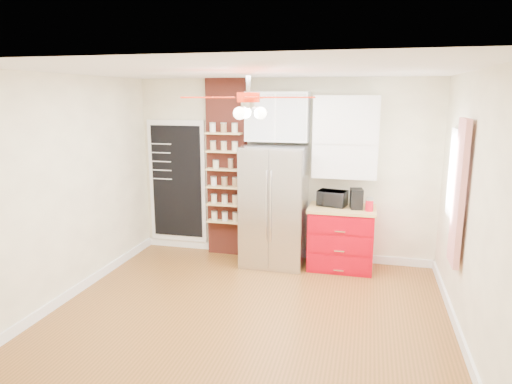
% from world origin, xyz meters
% --- Properties ---
extents(floor, '(4.50, 4.50, 0.00)m').
position_xyz_m(floor, '(0.00, 0.00, 0.00)').
color(floor, brown).
rests_on(floor, ground).
extents(ceiling, '(4.50, 4.50, 0.00)m').
position_xyz_m(ceiling, '(0.00, 0.00, 2.70)').
color(ceiling, white).
rests_on(ceiling, wall_back).
extents(wall_back, '(4.50, 0.02, 2.70)m').
position_xyz_m(wall_back, '(0.00, 2.00, 1.35)').
color(wall_back, '#FFF8CD').
rests_on(wall_back, floor).
extents(wall_front, '(4.50, 0.02, 2.70)m').
position_xyz_m(wall_front, '(0.00, -2.00, 1.35)').
color(wall_front, '#FFF8CD').
rests_on(wall_front, floor).
extents(wall_left, '(0.02, 4.00, 2.70)m').
position_xyz_m(wall_left, '(-2.25, 0.00, 1.35)').
color(wall_left, '#FFF8CD').
rests_on(wall_left, floor).
extents(wall_right, '(0.02, 4.00, 2.70)m').
position_xyz_m(wall_right, '(2.25, 0.00, 1.35)').
color(wall_right, '#FFF8CD').
rests_on(wall_right, floor).
extents(chalkboard, '(0.95, 0.05, 1.95)m').
position_xyz_m(chalkboard, '(-1.70, 1.96, 1.10)').
color(chalkboard, white).
rests_on(chalkboard, wall_back).
extents(brick_pillar, '(0.60, 0.16, 2.70)m').
position_xyz_m(brick_pillar, '(-0.85, 1.92, 1.35)').
color(brick_pillar, maroon).
rests_on(brick_pillar, floor).
extents(fridge, '(0.90, 0.70, 1.75)m').
position_xyz_m(fridge, '(-0.05, 1.63, 0.88)').
color(fridge, '#A5A5A9').
rests_on(fridge, floor).
extents(upper_glass_cabinet, '(0.90, 0.35, 0.70)m').
position_xyz_m(upper_glass_cabinet, '(-0.05, 1.82, 2.15)').
color(upper_glass_cabinet, white).
rests_on(upper_glass_cabinet, wall_back).
extents(red_cabinet, '(0.94, 0.64, 0.90)m').
position_xyz_m(red_cabinet, '(0.92, 1.68, 0.45)').
color(red_cabinet, '#B00010').
rests_on(red_cabinet, floor).
extents(upper_shelf_unit, '(0.90, 0.30, 1.15)m').
position_xyz_m(upper_shelf_unit, '(0.92, 1.85, 1.88)').
color(upper_shelf_unit, white).
rests_on(upper_shelf_unit, wall_back).
extents(window, '(0.04, 0.75, 1.05)m').
position_xyz_m(window, '(2.23, 0.90, 1.55)').
color(window, white).
rests_on(window, wall_right).
extents(curtain, '(0.06, 0.40, 1.55)m').
position_xyz_m(curtain, '(2.18, 0.35, 1.45)').
color(curtain, red).
rests_on(curtain, wall_right).
extents(ceiling_fan, '(1.40, 1.40, 0.44)m').
position_xyz_m(ceiling_fan, '(0.00, 0.00, 2.42)').
color(ceiling_fan, silver).
rests_on(ceiling_fan, ceiling).
extents(toaster_oven, '(0.45, 0.35, 0.22)m').
position_xyz_m(toaster_oven, '(0.77, 1.75, 1.01)').
color(toaster_oven, black).
rests_on(toaster_oven, red_cabinet).
extents(coffee_maker, '(0.20, 0.24, 0.28)m').
position_xyz_m(coffee_maker, '(1.11, 1.66, 1.04)').
color(coffee_maker, black).
rests_on(coffee_maker, red_cabinet).
extents(canister_left, '(0.12, 0.12, 0.15)m').
position_xyz_m(canister_left, '(1.29, 1.56, 0.98)').
color(canister_left, red).
rests_on(canister_left, red_cabinet).
extents(canister_right, '(0.10, 0.10, 0.15)m').
position_xyz_m(canister_right, '(1.29, 1.72, 0.97)').
color(canister_right, '#AE0917').
rests_on(canister_right, red_cabinet).
extents(pantry_jar_oats, '(0.11, 0.11, 0.12)m').
position_xyz_m(pantry_jar_oats, '(-0.97, 1.76, 1.43)').
color(pantry_jar_oats, beige).
rests_on(pantry_jar_oats, brick_pillar).
extents(pantry_jar_beans, '(0.09, 0.09, 0.14)m').
position_xyz_m(pantry_jar_beans, '(-0.75, 1.77, 1.44)').
color(pantry_jar_beans, '#866244').
rests_on(pantry_jar_beans, brick_pillar).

